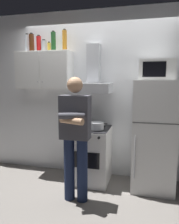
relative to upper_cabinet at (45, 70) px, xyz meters
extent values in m
plane|color=slate|center=(0.85, -0.37, -1.75)|extent=(7.00, 7.00, 0.00)
cube|color=white|center=(0.85, 0.23, -0.40)|extent=(4.80, 0.10, 2.70)
cube|color=white|center=(0.00, 0.01, 0.00)|extent=(0.90, 0.34, 0.60)
cube|color=white|center=(-0.22, -0.17, 0.00)|extent=(0.43, 0.01, 0.58)
cube|color=white|center=(0.22, -0.17, 0.00)|extent=(0.43, 0.01, 0.58)
sphere|color=#B2B2B7|center=(-0.04, -0.18, -0.18)|extent=(0.02, 0.02, 0.02)
sphere|color=#B2B2B7|center=(0.04, -0.18, -0.18)|extent=(0.02, 0.02, 0.02)
cube|color=white|center=(0.80, -0.12, -1.32)|extent=(0.60, 0.60, 0.85)
cube|color=black|center=(0.80, -0.12, -0.89)|extent=(0.59, 0.59, 0.01)
cube|color=black|center=(0.80, -0.43, -1.30)|extent=(0.42, 0.01, 0.24)
cylinder|color=black|center=(0.67, -0.24, -0.88)|extent=(0.16, 0.16, 0.01)
cylinder|color=black|center=(0.93, -0.24, -0.88)|extent=(0.16, 0.16, 0.01)
cylinder|color=black|center=(0.67, 0.00, -0.88)|extent=(0.16, 0.16, 0.01)
cylinder|color=black|center=(0.93, 0.00, -0.88)|extent=(0.16, 0.16, 0.01)
cylinder|color=black|center=(0.60, -0.44, -0.95)|extent=(0.04, 0.02, 0.04)
cylinder|color=black|center=(0.73, -0.44, -0.95)|extent=(0.04, 0.02, 0.04)
cylinder|color=black|center=(0.87, -0.44, -0.95)|extent=(0.04, 0.02, 0.04)
cylinder|color=black|center=(1.00, -0.44, -0.95)|extent=(0.04, 0.02, 0.04)
cube|color=#B7BABF|center=(0.80, -0.04, -0.27)|extent=(0.60, 0.44, 0.15)
cube|color=#B7BABF|center=(0.80, 0.10, 0.10)|extent=(0.20, 0.16, 0.60)
cube|color=silver|center=(1.75, -0.12, -0.95)|extent=(0.60, 0.60, 1.60)
cube|color=#4C4C4C|center=(1.75, -0.43, -0.71)|extent=(0.59, 0.01, 0.01)
cylinder|color=silver|center=(1.50, -0.44, -1.19)|extent=(0.02, 0.02, 0.60)
cube|color=silver|center=(1.75, -0.10, -0.01)|extent=(0.48, 0.36, 0.28)
cube|color=black|center=(1.71, -0.29, -0.01)|extent=(0.30, 0.01, 0.20)
cylinder|color=#192342|center=(0.66, -0.72, -1.32)|extent=(0.14, 0.14, 0.85)
cylinder|color=#192342|center=(0.84, -0.72, -1.32)|extent=(0.14, 0.14, 0.85)
cube|color=#3F3F47|center=(0.75, -0.72, -0.62)|extent=(0.38, 0.20, 0.56)
cylinder|color=#3F3F47|center=(0.75, -0.86, -0.58)|extent=(0.33, 0.17, 0.08)
cylinder|color=tan|center=(0.75, -0.86, -0.64)|extent=(0.33, 0.17, 0.08)
sphere|color=tan|center=(0.75, -0.72, -0.21)|extent=(0.20, 0.20, 0.20)
cylinder|color=#B7BABF|center=(0.93, -0.24, -0.82)|extent=(0.21, 0.21, 0.11)
cylinder|color=black|center=(0.80, -0.24, -0.79)|extent=(0.05, 0.01, 0.01)
cylinder|color=black|center=(1.06, -0.24, -0.79)|extent=(0.05, 0.01, 0.01)
cylinder|color=#19471E|center=(0.16, 0.02, 0.45)|extent=(0.08, 0.08, 0.30)
cylinder|color=black|center=(0.16, 0.02, 0.61)|extent=(0.04, 0.04, 0.02)
cylinder|color=silver|center=(-0.30, 0.00, 0.44)|extent=(0.07, 0.07, 0.27)
cylinder|color=black|center=(-0.30, 0.00, 0.59)|extent=(0.04, 0.04, 0.02)
cylinder|color=red|center=(-0.11, 0.04, 0.42)|extent=(0.08, 0.08, 0.25)
cylinder|color=black|center=(-0.11, 0.04, 0.56)|extent=(0.04, 0.04, 0.02)
cylinder|color=gold|center=(0.08, 0.02, 0.37)|extent=(0.05, 0.05, 0.14)
cylinder|color=black|center=(0.08, 0.02, 0.45)|extent=(0.03, 0.03, 0.02)
cylinder|color=#B7721E|center=(0.34, 0.03, 0.46)|extent=(0.07, 0.07, 0.32)
cylinder|color=black|center=(0.34, 0.03, 0.63)|extent=(0.04, 0.04, 0.02)
cylinder|color=#B2B5BA|center=(-0.01, 0.03, 0.39)|extent=(0.09, 0.09, 0.17)
cylinder|color=black|center=(-0.01, 0.03, 0.48)|extent=(0.05, 0.05, 0.02)
cylinder|color=#47230F|center=(-0.20, -0.03, 0.44)|extent=(0.08, 0.08, 0.27)
cylinder|color=black|center=(-0.20, -0.03, 0.58)|extent=(0.04, 0.04, 0.02)
camera|label=1|loc=(1.60, -3.35, -0.14)|focal=35.23mm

